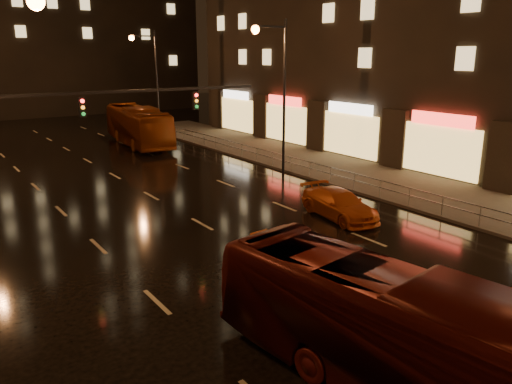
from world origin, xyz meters
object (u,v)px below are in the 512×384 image
taxi_near (286,248)px  taxi_far (339,204)px  bus_red (419,345)px  bus_curb (138,126)px

taxi_near → taxi_far: bearing=21.8°
taxi_near → bus_red: bearing=-113.0°
bus_red → bus_curb: bearing=69.6°
taxi_near → taxi_far: (5.59, 2.83, 0.11)m
bus_red → bus_curb: size_ratio=0.91×
bus_red → taxi_near: bus_red is taller
bus_red → bus_curb: 37.43m
bus_curb → taxi_far: bearing=-83.2°
taxi_far → bus_red: bearing=-119.8°
bus_curb → taxi_far: size_ratio=2.57×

